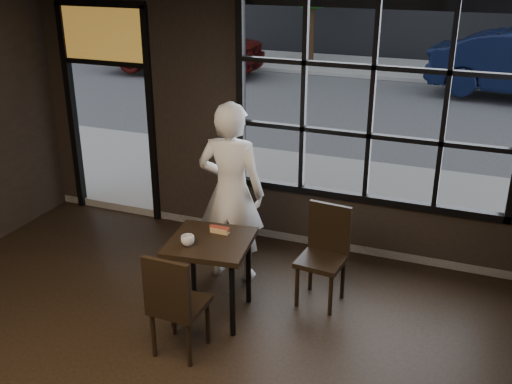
% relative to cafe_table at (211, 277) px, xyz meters
% --- Properties ---
extents(window_frame, '(3.06, 0.12, 2.28)m').
position_rel_cafe_table_xyz_m(window_frame, '(1.08, 1.75, 1.40)').
color(window_frame, black).
rests_on(window_frame, ground).
extents(stained_transom, '(1.20, 0.06, 0.70)m').
position_rel_cafe_table_xyz_m(stained_transom, '(-2.22, 1.75, 1.95)').
color(stained_transom, orange).
rests_on(stained_transom, ground).
extents(street_asphalt, '(60.00, 41.00, 0.04)m').
position_rel_cafe_table_xyz_m(street_asphalt, '(-0.12, 22.25, -0.42)').
color(street_asphalt, '#545456').
rests_on(street_asphalt, ground).
extents(cafe_table, '(0.84, 0.84, 0.81)m').
position_rel_cafe_table_xyz_m(cafe_table, '(0.00, 0.00, 0.00)').
color(cafe_table, black).
rests_on(cafe_table, floor).
extents(chair_near, '(0.44, 0.44, 0.99)m').
position_rel_cafe_table_xyz_m(chair_near, '(-0.01, -0.61, 0.09)').
color(chair_near, black).
rests_on(chair_near, floor).
extents(chair_window, '(0.47, 0.47, 1.00)m').
position_rel_cafe_table_xyz_m(chair_window, '(0.91, 0.59, 0.10)').
color(chair_window, black).
rests_on(chair_window, floor).
extents(man, '(0.74, 0.51, 1.93)m').
position_rel_cafe_table_xyz_m(man, '(-0.12, 0.76, 0.56)').
color(man, silver).
rests_on(man, floor).
extents(hotdog, '(0.20, 0.08, 0.06)m').
position_rel_cafe_table_xyz_m(hotdog, '(0.02, 0.17, 0.43)').
color(hotdog, tan).
rests_on(hotdog, cafe_table).
extents(cup, '(0.15, 0.15, 0.10)m').
position_rel_cafe_table_xyz_m(cup, '(-0.14, -0.17, 0.45)').
color(cup, silver).
rests_on(cup, cafe_table).
extents(maroon_car, '(4.71, 2.21, 1.56)m').
position_rel_cafe_table_xyz_m(maroon_car, '(-5.90, 10.54, 0.48)').
color(maroon_car, '#520E0C').
rests_on(maroon_car, street_asphalt).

